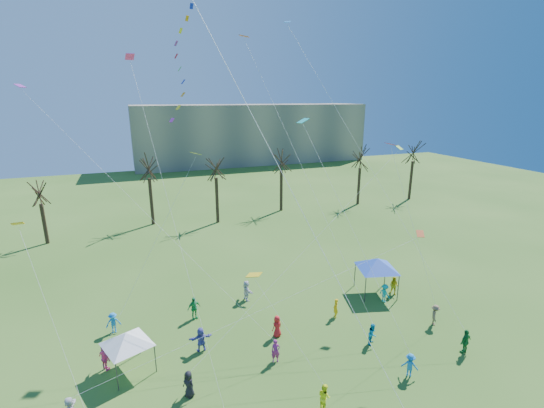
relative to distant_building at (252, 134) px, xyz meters
name	(u,v)px	position (x,y,z in m)	size (l,w,h in m)	color
distant_building	(252,134)	(0.00, 0.00, 0.00)	(60.00, 14.00, 15.00)	gray
bare_tree_row	(249,170)	(-15.16, -45.81, -0.67)	(71.50, 7.97, 10.23)	black
big_box_kite	(188,54)	(-27.66, -76.53, 11.42)	(4.87, 6.43, 24.52)	red
canopy_tent_white	(127,339)	(-32.07, -74.17, -5.14)	(3.45, 3.45, 2.78)	#3F3F44
canopy_tent_blue	(377,264)	(-11.40, -71.26, -4.67)	(4.30, 4.30, 3.34)	#3F3F44
festival_crowd	(273,336)	(-22.65, -75.13, -6.66)	(26.10, 14.24, 1.86)	red
small_kites_aloft	(258,146)	(-22.53, -71.89, 6.14)	(28.58, 16.97, 32.69)	#FFA70D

